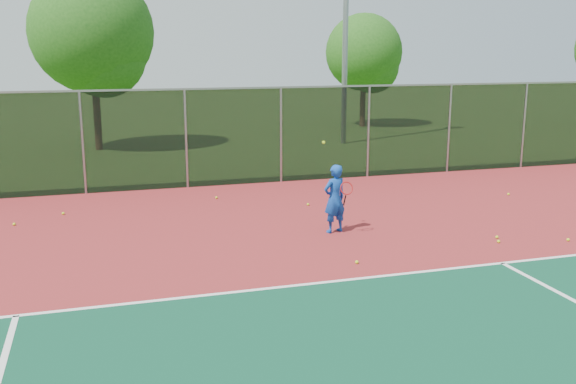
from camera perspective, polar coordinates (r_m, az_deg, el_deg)
The scene contains 15 objects.
ground at distance 10.18m, azimuth 18.87°, elevation -12.49°, with size 120.00×120.00×0.00m, color #315A19.
court_apron at distance 11.71m, azimuth 13.19°, elevation -8.70°, with size 30.00×20.00×0.02m, color maroon.
fence_back at distance 20.36m, azimuth -0.63°, elevation 5.19°, with size 30.00×0.06×3.03m.
tennis_player at distance 14.82m, azimuth 4.17°, elevation -0.59°, with size 0.66×0.68×2.14m.
practice_ball_0 at distance 12.89m, azimuth 6.14°, elevation -6.22°, with size 0.07×0.07×0.07m, color #C9F01C.
practice_ball_1 at distance 17.50m, azimuth -19.36°, elevation -1.81°, with size 0.07×0.07×0.07m, color #C9F01C.
practice_ball_2 at distance 15.57m, azimuth 23.64°, elevation -3.91°, with size 0.07×0.07×0.07m, color #C9F01C.
practice_ball_3 at distance 17.47m, azimuth 1.79°, elevation -1.11°, with size 0.07×0.07×0.07m, color #C9F01C.
practice_ball_4 at distance 14.89m, azimuth 18.21°, elevation -4.19°, with size 0.07×0.07×0.07m, color #C9F01C.
practice_ball_5 at distance 18.35m, azimuth -6.38°, elevation -0.50°, with size 0.07×0.07×0.07m, color #C9F01C.
practice_ball_6 at distance 16.87m, azimuth -23.17°, elevation -2.64°, with size 0.07×0.07×0.07m, color #C9F01C.
practice_ball_7 at distance 15.21m, azimuth 18.08°, elevation -3.83°, with size 0.07×0.07×0.07m, color #C9F01C.
practice_ball_8 at distance 19.75m, azimuth 19.01°, elevation -0.18°, with size 0.07×0.07×0.07m, color #C9F01C.
tree_back_left at distance 28.03m, azimuth -16.81°, elevation 13.01°, with size 5.03×5.03×7.39m.
tree_back_mid at distance 35.55m, azimuth 6.96°, elevation 11.92°, with size 4.13×4.13×6.07m.
Camera 1 is at (-5.57, -7.41, 4.21)m, focal length 40.00 mm.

